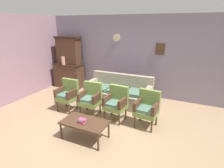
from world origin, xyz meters
TOP-DOWN VIEW (x-y plane):
  - ground_plane at (0.00, 0.00)m, footprint 7.68×7.68m
  - wall_back_with_decor at (0.00, 2.63)m, footprint 6.40×0.09m
  - side_cabinet at (-2.49, 2.25)m, footprint 1.16×0.55m
  - cabinet_upper_hutch at (-2.49, 2.33)m, footprint 0.99×0.38m
  - vase_on_cabinet at (-2.57, 2.08)m, footprint 0.14×0.14m
  - floral_couch at (-0.09, 1.62)m, footprint 2.03×0.82m
  - armchair_by_doorway at (-1.26, 0.59)m, footprint 0.53×0.50m
  - armchair_near_cabinet at (-0.51, 0.63)m, footprint 0.55×0.52m
  - armchair_row_middle at (0.24, 0.65)m, footprint 0.56×0.53m
  - armchair_near_couch_end at (1.05, 0.68)m, footprint 0.56×0.53m
  - coffee_table at (-0.04, -0.41)m, footprint 1.00×0.56m
  - book_stack_on_table at (-0.05, -0.48)m, footprint 0.17×0.11m

SIDE VIEW (x-z plane):
  - ground_plane at x=0.00m, z-range 0.00..0.00m
  - floral_couch at x=-0.09m, z-range -0.12..0.78m
  - coffee_table at x=-0.04m, z-range 0.17..0.59m
  - side_cabinet at x=-2.49m, z-range 0.00..0.93m
  - book_stack_on_table at x=-0.05m, z-range 0.42..0.51m
  - armchair_by_doorway at x=-1.26m, z-range 0.05..0.95m
  - armchair_near_cabinet at x=-0.51m, z-range 0.05..0.95m
  - armchair_row_middle at x=0.24m, z-range 0.05..0.95m
  - armchair_near_couch_end at x=1.05m, z-range 0.05..0.95m
  - vase_on_cabinet at x=-2.57m, z-range 0.93..1.23m
  - wall_back_with_decor at x=0.00m, z-range 0.00..2.70m
  - cabinet_upper_hutch at x=-2.49m, z-range 0.94..1.97m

